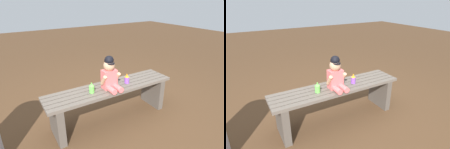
% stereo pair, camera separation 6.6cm
% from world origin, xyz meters
% --- Properties ---
extents(ground_plane, '(16.00, 16.00, 0.00)m').
position_xyz_m(ground_plane, '(0.00, 0.00, 0.00)').
color(ground_plane, '#4C331E').
extents(park_bench, '(1.66, 0.38, 0.48)m').
position_xyz_m(park_bench, '(0.00, 0.00, 0.32)').
color(park_bench, '#60564C').
rests_on(park_bench, ground_plane).
extents(child_figure, '(0.23, 0.27, 0.40)m').
position_xyz_m(child_figure, '(-0.04, -0.04, 0.65)').
color(child_figure, '#E56666').
rests_on(child_figure, park_bench).
extents(sippy_cup_left, '(0.06, 0.06, 0.12)m').
position_xyz_m(sippy_cup_left, '(-0.28, -0.02, 0.54)').
color(sippy_cup_left, '#66CC4C').
rests_on(sippy_cup_left, park_bench).
extents(sippy_cup_right, '(0.06, 0.06, 0.12)m').
position_xyz_m(sippy_cup_right, '(0.22, -0.02, 0.54)').
color(sippy_cup_right, '#8C4CCC').
rests_on(sippy_cup_right, park_bench).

